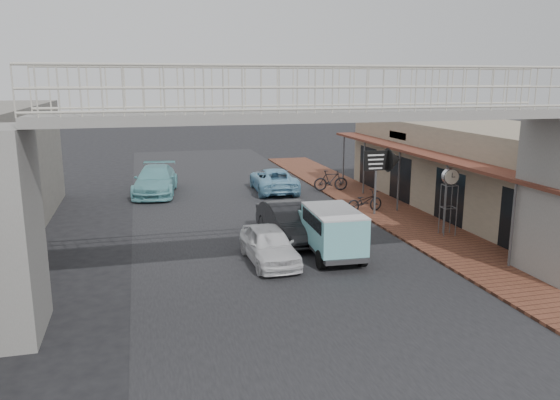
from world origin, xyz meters
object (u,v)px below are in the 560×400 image
angkot_curb (274,180)px  motorcycle_far (331,180)px  angkot_van (332,226)px  dark_sedan (289,222)px  arrow_sign (392,161)px  motorcycle_near (365,201)px  white_hatchback (269,245)px  street_clock (450,180)px  angkot_far (156,180)px

angkot_curb → motorcycle_far: angkot_curb is taller
angkot_van → motorcycle_far: size_ratio=1.93×
dark_sedan → arrow_sign: (5.46, 2.54, 1.80)m
motorcycle_far → dark_sedan: bearing=158.1°
motorcycle_near → white_hatchback: bearing=121.9°
white_hatchback → angkot_van: 2.28m
dark_sedan → street_clock: street_clock is taller
motorcycle_near → street_clock: (1.63, -4.31, 1.69)m
angkot_far → motorcycle_far: bearing=-3.6°
angkot_van → arrow_sign: (4.58, 4.95, 1.40)m
motorcycle_near → arrow_sign: arrow_sign is taller
angkot_curb → arrow_sign: size_ratio=1.57×
motorcycle_near → angkot_curb: bearing=13.3°
white_hatchback → angkot_van: angkot_van is taller
dark_sedan → motorcycle_far: bearing=57.3°
angkot_van → angkot_curb: bearing=88.8°
white_hatchback → motorcycle_near: bearing=41.5°
motorcycle_near → angkot_far: bearing=41.0°
street_clock → arrow_sign: bearing=104.4°
angkot_curb → angkot_far: angkot_far is taller
white_hatchback → angkot_van: (2.23, 0.04, 0.48)m
street_clock → motorcycle_far: bearing=103.9°
arrow_sign → street_clock: bearing=-79.7°
white_hatchback → motorcycle_far: white_hatchback is taller
dark_sedan → angkot_van: bearing=-73.0°
dark_sedan → motorcycle_near: size_ratio=2.29×
angkot_far → street_clock: 15.60m
angkot_curb → motorcycle_far: 3.13m
motorcycle_far → angkot_van: bearing=168.1°
white_hatchback → motorcycle_far: size_ratio=1.96×
angkot_far → motorcycle_near: size_ratio=2.77×
motorcycle_near → angkot_van: bearing=135.2°
angkot_curb → street_clock: 11.35m
angkot_far → angkot_van: (5.52, -12.41, 0.35)m
angkot_curb → motorcycle_near: bearing=118.1°
dark_sedan → angkot_curb: (1.65, 9.09, -0.05)m
angkot_far → motorcycle_near: angkot_far is taller
dark_sedan → arrow_sign: size_ratio=1.44×
angkot_far → angkot_van: bearing=-58.2°
dark_sedan → angkot_van: 2.59m
white_hatchback → street_clock: street_clock is taller
angkot_curb → angkot_far: bearing=-5.1°
motorcycle_near → motorcycle_far: (0.17, 5.05, 0.07)m
motorcycle_near → motorcycle_far: motorcycle_far is taller
arrow_sign → motorcycle_far: bearing=99.4°
motorcycle_far → street_clock: (1.46, -9.36, 1.62)m
angkot_far → motorcycle_far: angkot_far is taller
motorcycle_far → arrow_sign: (0.83, -5.59, 1.84)m
dark_sedan → arrow_sign: arrow_sign is taller
street_clock → angkot_curb: bearing=118.3°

